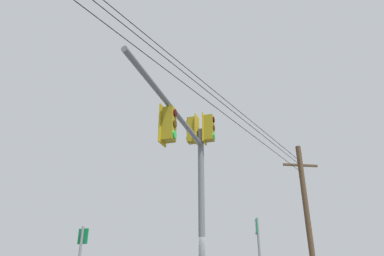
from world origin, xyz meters
TOP-DOWN VIEW (x-y plane):
  - signal_mast_assembly at (1.41, -0.23)m, footprint 5.44×2.31m
  - utility_pole_wooden at (-7.91, 6.29)m, footprint 0.37×2.07m
  - overhead_wire_span at (1.41, -0.55)m, footprint 18.65×13.70m

SIDE VIEW (x-z plane):
  - utility_pole_wooden at x=-7.91m, z-range 0.12..8.84m
  - signal_mast_assembly at x=1.41m, z-range 1.38..7.92m
  - overhead_wire_span at x=1.41m, z-range 7.15..8.26m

